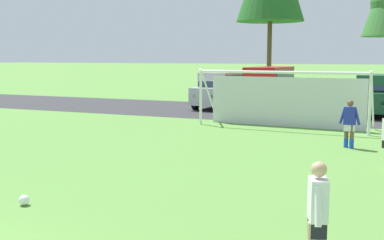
# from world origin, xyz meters

# --- Properties ---
(ground_plane) EXTENTS (400.00, 400.00, 0.00)m
(ground_plane) POSITION_xyz_m (0.00, 15.00, 0.00)
(ground_plane) COLOR #598C3D
(parking_lot_strip) EXTENTS (52.00, 8.40, 0.01)m
(parking_lot_strip) POSITION_xyz_m (0.00, 22.28, 0.00)
(parking_lot_strip) COLOR #333335
(parking_lot_strip) RESTS_ON ground
(soccer_ball) EXTENTS (0.22, 0.22, 0.22)m
(soccer_ball) POSITION_xyz_m (-0.67, 3.59, 0.11)
(soccer_ball) COLOR white
(soccer_ball) RESTS_ON ground
(soccer_goal) EXTENTS (7.50, 2.28, 2.57)m
(soccer_goal) POSITION_xyz_m (1.72, 17.01, 1.29)
(soccer_goal) COLOR white
(soccer_goal) RESTS_ON ground
(player_striker_near) EXTENTS (0.35, 0.75, 1.64)m
(player_striker_near) POSITION_xyz_m (5.44, 2.74, 0.82)
(player_striker_near) COLOR tan
(player_striker_near) RESTS_ON ground
(player_midfield_center) EXTENTS (0.73, 0.27, 1.64)m
(player_midfield_center) POSITION_xyz_m (4.89, 13.02, 0.82)
(player_midfield_center) COLOR brown
(player_midfield_center) RESTS_ON ground
(parked_car_slot_far_left) EXTENTS (2.38, 4.72, 2.16)m
(parked_car_slot_far_left) POSITION_xyz_m (-3.60, 23.47, 1.11)
(parked_car_slot_far_left) COLOR #B2B2BC
(parked_car_slot_far_left) RESTS_ON ground
(parked_car_slot_left) EXTENTS (2.36, 4.88, 2.52)m
(parked_car_slot_left) POSITION_xyz_m (-0.48, 22.94, 1.34)
(parked_car_slot_left) COLOR red
(parked_car_slot_left) RESTS_ON ground
(parked_car_slot_center_left) EXTENTS (2.26, 4.32, 1.72)m
(parked_car_slot_center_left) POSITION_xyz_m (3.11, 21.98, 0.88)
(parked_car_slot_center_left) COLOR maroon
(parked_car_slot_center_left) RESTS_ON ground
(parked_car_slot_center) EXTENTS (2.15, 4.61, 2.16)m
(parked_car_slot_center) POSITION_xyz_m (5.21, 23.20, 1.11)
(parked_car_slot_center) COLOR #194C2D
(parked_car_slot_center) RESTS_ON ground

